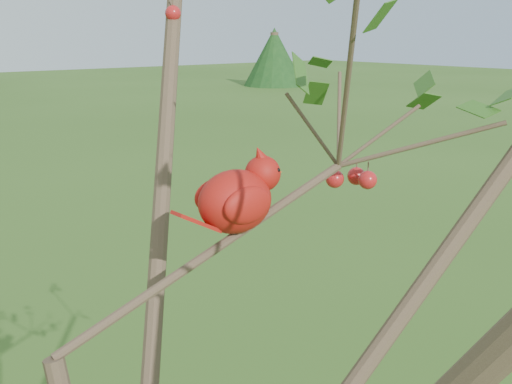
% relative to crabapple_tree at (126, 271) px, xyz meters
% --- Properties ---
extents(crabapple_tree, '(2.35, 2.05, 2.95)m').
position_rel_crabapple_tree_xyz_m(crabapple_tree, '(0.00, 0.00, 0.00)').
color(crabapple_tree, '#3E2C21').
rests_on(crabapple_tree, ground).
extents(cardinal, '(0.25, 0.12, 0.17)m').
position_rel_crabapple_tree_xyz_m(cardinal, '(0.28, 0.10, 0.05)').
color(cardinal, '#B41D0F').
rests_on(cardinal, ground).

